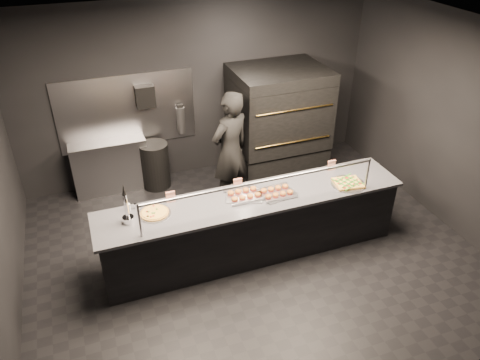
# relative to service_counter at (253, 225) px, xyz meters

# --- Properties ---
(room) EXTENTS (6.04, 6.00, 3.00)m
(room) POSITION_rel_service_counter_xyz_m (-0.02, 0.05, 1.03)
(room) COLOR black
(room) RESTS_ON ground
(service_counter) EXTENTS (4.10, 0.78, 1.37)m
(service_counter) POSITION_rel_service_counter_xyz_m (0.00, 0.00, 0.00)
(service_counter) COLOR black
(service_counter) RESTS_ON ground
(pizza_oven) EXTENTS (1.50, 1.23, 1.91)m
(pizza_oven) POSITION_rel_service_counter_xyz_m (1.20, 1.90, 0.50)
(pizza_oven) COLOR black
(pizza_oven) RESTS_ON ground
(prep_shelf) EXTENTS (1.20, 0.35, 0.90)m
(prep_shelf) POSITION_rel_service_counter_xyz_m (-1.60, 2.32, -0.01)
(prep_shelf) COLOR #99999E
(prep_shelf) RESTS_ON ground
(towel_dispenser) EXTENTS (0.30, 0.20, 0.35)m
(towel_dispenser) POSITION_rel_service_counter_xyz_m (-0.90, 2.39, 1.09)
(towel_dispenser) COLOR black
(towel_dispenser) RESTS_ON room
(fire_extinguisher) EXTENTS (0.14, 0.14, 0.51)m
(fire_extinguisher) POSITION_rel_service_counter_xyz_m (-0.35, 2.40, 0.60)
(fire_extinguisher) COLOR #B2B2B7
(fire_extinguisher) RESTS_ON room
(beer_tap) EXTENTS (0.14, 0.20, 0.53)m
(beer_tap) POSITION_rel_service_counter_xyz_m (-1.60, 0.02, 0.61)
(beer_tap) COLOR silver
(beer_tap) RESTS_ON service_counter
(round_pizza) EXTENTS (0.40, 0.40, 0.03)m
(round_pizza) POSITION_rel_service_counter_xyz_m (-1.27, 0.08, 0.47)
(round_pizza) COLOR silver
(round_pizza) RESTS_ON service_counter
(slider_tray_a) EXTENTS (0.55, 0.48, 0.07)m
(slider_tray_a) POSITION_rel_service_counter_xyz_m (-0.10, 0.06, 0.48)
(slider_tray_a) COLOR silver
(slider_tray_a) RESTS_ON service_counter
(slider_tray_b) EXTENTS (0.51, 0.42, 0.07)m
(slider_tray_b) POSITION_rel_service_counter_xyz_m (0.32, -0.03, 0.48)
(slider_tray_b) COLOR silver
(slider_tray_b) RESTS_ON service_counter
(square_pizza) EXTENTS (0.46, 0.46, 0.05)m
(square_pizza) POSITION_rel_service_counter_xyz_m (1.32, -0.15, 0.47)
(square_pizza) COLOR silver
(square_pizza) RESTS_ON service_counter
(condiment_jar) EXTENTS (0.13, 0.05, 0.09)m
(condiment_jar) POSITION_rel_service_counter_xyz_m (-1.53, 0.28, 0.50)
(condiment_jar) COLOR silver
(condiment_jar) RESTS_ON service_counter
(tent_cards) EXTENTS (2.45, 0.04, 0.15)m
(tent_cards) POSITION_rel_service_counter_xyz_m (0.06, 0.28, 0.53)
(tent_cards) COLOR white
(tent_cards) RESTS_ON service_counter
(trash_bin) EXTENTS (0.48, 0.48, 0.79)m
(trash_bin) POSITION_rel_service_counter_xyz_m (-0.89, 2.19, -0.07)
(trash_bin) COLOR black
(trash_bin) RESTS_ON ground
(worker) EXTENTS (0.82, 0.70, 1.90)m
(worker) POSITION_rel_service_counter_xyz_m (0.12, 1.25, 0.49)
(worker) COLOR black
(worker) RESTS_ON ground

